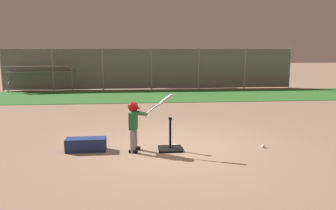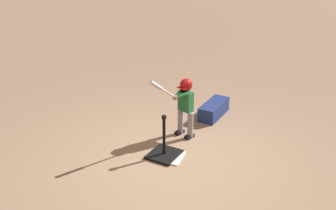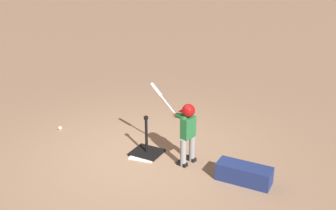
{
  "view_description": "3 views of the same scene",
  "coord_description": "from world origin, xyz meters",
  "px_view_note": "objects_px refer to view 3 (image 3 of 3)",
  "views": [
    {
      "loc": [
        -0.77,
        -6.97,
        2.13
      ],
      "look_at": [
        -0.11,
        0.03,
        0.94
      ],
      "focal_mm": 35.0,
      "sensor_mm": 36.0,
      "label": 1
    },
    {
      "loc": [
        4.66,
        2.56,
        3.28
      ],
      "look_at": [
        -0.72,
        -0.49,
        0.59
      ],
      "focal_mm": 42.0,
      "sensor_mm": 36.0,
      "label": 2
    },
    {
      "loc": [
        -3.3,
        5.08,
        3.3
      ],
      "look_at": [
        -0.38,
        -0.44,
        0.89
      ],
      "focal_mm": 42.0,
      "sensor_mm": 36.0,
      "label": 3
    }
  ],
  "objects_px": {
    "equipment_bag": "(244,174)",
    "batter_child": "(186,126)",
    "batting_tee": "(147,149)",
    "baseball": "(60,128)"
  },
  "relations": [
    {
      "from": "batting_tee",
      "to": "batter_child",
      "type": "height_order",
      "value": "batter_child"
    },
    {
      "from": "batter_child",
      "to": "equipment_bag",
      "type": "xyz_separation_m",
      "value": [
        -1.05,
        0.12,
        -0.54
      ]
    },
    {
      "from": "batter_child",
      "to": "baseball",
      "type": "distance_m",
      "value": 2.87
    },
    {
      "from": "batting_tee",
      "to": "batter_child",
      "type": "xyz_separation_m",
      "value": [
        -0.75,
        -0.03,
        0.6
      ]
    },
    {
      "from": "batter_child",
      "to": "baseball",
      "type": "bearing_deg",
      "value": -0.3
    },
    {
      "from": "batting_tee",
      "to": "equipment_bag",
      "type": "distance_m",
      "value": 1.8
    },
    {
      "from": "batting_tee",
      "to": "baseball",
      "type": "relative_size",
      "value": 9.62
    },
    {
      "from": "equipment_bag",
      "to": "batting_tee",
      "type": "bearing_deg",
      "value": -3.18
    },
    {
      "from": "equipment_bag",
      "to": "batter_child",
      "type": "bearing_deg",
      "value": -6.88
    },
    {
      "from": "batting_tee",
      "to": "equipment_bag",
      "type": "bearing_deg",
      "value": 177.21
    }
  ]
}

